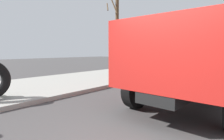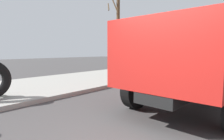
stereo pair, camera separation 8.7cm
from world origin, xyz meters
name	(u,v)px [view 2 (the right image)]	position (x,y,z in m)	size (l,w,h in m)	color
sidewalk_curb	(5,91)	(0.00, 6.50, 0.07)	(36.00, 5.00, 0.15)	#99968E
dump_truck_red	(209,53)	(4.31, 0.10, 1.61)	(7.07, 2.96, 3.00)	red
bare_tree	(118,30)	(5.92, 5.48, 2.92)	(0.94, 1.09, 5.66)	#4C3823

